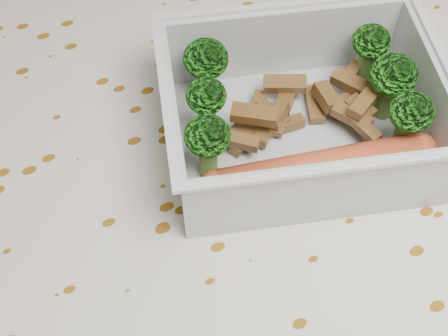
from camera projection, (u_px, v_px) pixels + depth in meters
name	position (u px, v px, depth m)	size (l,w,h in m)	color
dining_table	(239.00, 256.00, 0.48)	(1.40, 0.90, 0.75)	brown
tablecloth	(241.00, 223.00, 0.43)	(1.46, 0.96, 0.19)	silver
lunch_container	(301.00, 120.00, 0.41)	(0.21, 0.18, 0.06)	silver
broccoli_florets	(302.00, 89.00, 0.40)	(0.16, 0.12, 0.05)	#608C3F
meat_pile	(300.00, 111.00, 0.42)	(0.12, 0.08, 0.03)	brown
sausage	(320.00, 170.00, 0.39)	(0.15, 0.05, 0.03)	#C34D2A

